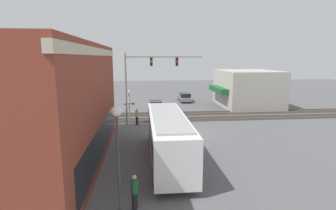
% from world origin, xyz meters
% --- Properties ---
extents(ground_plane, '(120.00, 120.00, 0.00)m').
position_xyz_m(ground_plane, '(0.00, 0.00, 0.00)').
color(ground_plane, '#565659').
extents(brick_building, '(18.04, 10.32, 8.35)m').
position_xyz_m(brick_building, '(-6.59, 12.62, 4.17)').
color(brick_building, brown).
rests_on(brick_building, ground).
extents(shop_building, '(9.61, 9.24, 5.45)m').
position_xyz_m(shop_building, '(13.99, -11.48, 2.72)').
color(shop_building, '#B2ADA3').
rests_on(shop_building, ground).
extents(city_bus, '(11.03, 2.59, 3.41)m').
position_xyz_m(city_bus, '(-6.65, 2.80, 1.88)').
color(city_bus, white).
rests_on(city_bus, ground).
extents(traffic_signal_gantry, '(0.42, 8.46, 7.90)m').
position_xyz_m(traffic_signal_gantry, '(3.98, 4.09, 5.75)').
color(traffic_signal_gantry, gray).
rests_on(traffic_signal_gantry, ground).
extents(crossing_signal, '(1.41, 1.18, 3.81)m').
position_xyz_m(crossing_signal, '(4.46, 6.09, 2.30)').
color(crossing_signal, gray).
rests_on(crossing_signal, ground).
extents(streetlamp, '(0.44, 0.44, 5.36)m').
position_xyz_m(streetlamp, '(-13.54, 5.70, 3.19)').
color(streetlamp, '#38383A').
rests_on(streetlamp, ground).
extents(rail_track_near, '(2.60, 60.00, 0.15)m').
position_xyz_m(rail_track_near, '(6.00, 0.00, 0.03)').
color(rail_track_near, '#332D28').
rests_on(rail_track_near, ground).
extents(rail_track_far, '(2.60, 60.00, 0.15)m').
position_xyz_m(rail_track_far, '(9.20, 0.00, 0.03)').
color(rail_track_far, '#332D28').
rests_on(rail_track_far, ground).
extents(parked_car_silver, '(4.26, 1.82, 1.52)m').
position_xyz_m(parked_car_silver, '(11.04, 2.80, 0.70)').
color(parked_car_silver, '#B7B7BC').
rests_on(parked_car_silver, ground).
extents(parked_car_grey, '(4.84, 1.82, 1.46)m').
position_xyz_m(parked_car_grey, '(19.08, -2.60, 0.68)').
color(parked_car_grey, slate).
rests_on(parked_car_grey, ground).
extents(pedestrian_by_lamp, '(0.34, 0.34, 1.80)m').
position_xyz_m(pedestrian_by_lamp, '(-12.70, 5.06, 0.92)').
color(pedestrian_by_lamp, black).
rests_on(pedestrian_by_lamp, ground).
extents(pedestrian_at_crossing, '(0.34, 0.34, 1.87)m').
position_xyz_m(pedestrian_at_crossing, '(3.99, 5.24, 0.96)').
color(pedestrian_at_crossing, black).
rests_on(pedestrian_at_crossing, ground).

